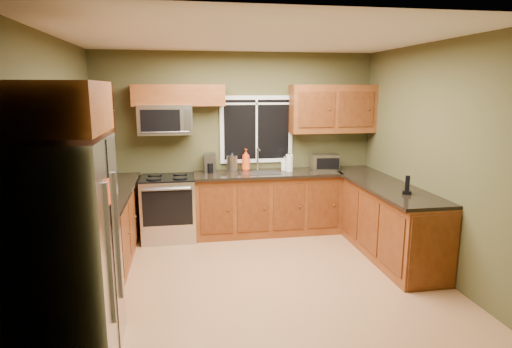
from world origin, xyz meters
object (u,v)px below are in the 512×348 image
object	(u,v)px
microwave	(165,120)
toaster_oven	(325,162)
kettle	(232,162)
paper_towel_roll	(289,163)
soap_bottle_a	(246,160)
soap_bottle_b	(284,164)
range	(169,207)
refrigerator	(65,254)
cordless_phone	(407,189)
coffee_maker	(210,163)

from	to	relation	value
microwave	toaster_oven	world-z (taller)	microwave
kettle	paper_towel_roll	xyz separation A→B (m)	(0.85, -0.14, -0.01)
soap_bottle_a	soap_bottle_b	xyz separation A→B (m)	(0.58, -0.09, -0.06)
microwave	paper_towel_roll	xyz separation A→B (m)	(1.80, -0.10, -0.66)
range	toaster_oven	bearing A→B (deg)	0.92
refrigerator	cordless_phone	xyz separation A→B (m)	(3.52, 1.20, 0.11)
microwave	toaster_oven	bearing A→B (deg)	-2.38
soap_bottle_a	range	bearing A→B (deg)	-169.47
refrigerator	coffee_maker	world-z (taller)	refrigerator
coffee_maker	soap_bottle_a	world-z (taller)	soap_bottle_a
toaster_oven	kettle	size ratio (longest dim) A/B	1.49
paper_towel_roll	soap_bottle_a	xyz separation A→B (m)	(-0.63, 0.18, 0.04)
toaster_oven	kettle	xyz separation A→B (m)	(-1.40, 0.14, 0.01)
toaster_oven	soap_bottle_a	size ratio (longest dim) A/B	1.31
coffee_maker	cordless_phone	xyz separation A→B (m)	(2.21, -1.74, -0.06)
range	soap_bottle_a	xyz separation A→B (m)	(1.17, 0.22, 0.64)
toaster_oven	soap_bottle_a	xyz separation A→B (m)	(-1.19, 0.18, 0.04)
kettle	paper_towel_roll	size ratio (longest dim) A/B	1.05
microwave	toaster_oven	distance (m)	2.45
range	coffee_maker	bearing A→B (deg)	15.33
paper_towel_roll	cordless_phone	xyz separation A→B (m)	(1.03, -1.61, -0.06)
refrigerator	toaster_oven	bearing A→B (deg)	42.66
coffee_maker	cordless_phone	distance (m)	2.82
toaster_oven	soap_bottle_b	distance (m)	0.61
microwave	soap_bottle_a	bearing A→B (deg)	3.97
coffee_maker	paper_towel_roll	distance (m)	1.19
soap_bottle_b	cordless_phone	bearing A→B (deg)	-57.46
soap_bottle_a	toaster_oven	bearing A→B (deg)	-8.59
paper_towel_roll	soap_bottle_a	distance (m)	0.66
toaster_oven	coffee_maker	xyz separation A→B (m)	(-1.74, 0.13, 0.01)
kettle	soap_bottle_b	xyz separation A→B (m)	(0.79, -0.05, -0.03)
coffee_maker	kettle	size ratio (longest dim) A/B	0.95
refrigerator	cordless_phone	world-z (taller)	refrigerator
kettle	cordless_phone	distance (m)	2.57
range	microwave	bearing A→B (deg)	90.02
range	soap_bottle_b	bearing A→B (deg)	4.12
coffee_maker	paper_towel_roll	xyz separation A→B (m)	(1.18, -0.13, -0.00)
microwave	paper_towel_roll	distance (m)	1.92
coffee_maker	kettle	world-z (taller)	kettle
refrigerator	kettle	distance (m)	3.38
range	toaster_oven	distance (m)	2.43
microwave	coffee_maker	bearing A→B (deg)	3.12
range	soap_bottle_a	bearing A→B (deg)	10.53
microwave	toaster_oven	xyz separation A→B (m)	(2.36, -0.10, -0.67)
coffee_maker	kettle	distance (m)	0.34
kettle	soap_bottle_b	world-z (taller)	kettle
microwave	soap_bottle_a	world-z (taller)	microwave
refrigerator	toaster_oven	xyz separation A→B (m)	(3.05, 2.81, 0.16)
refrigerator	range	size ratio (longest dim) A/B	1.92
soap_bottle_b	coffee_maker	bearing A→B (deg)	177.78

